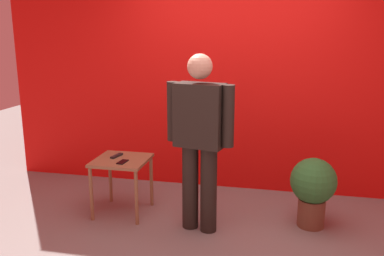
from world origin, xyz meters
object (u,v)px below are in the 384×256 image
at_px(cell_phone, 123,162).
at_px(side_table, 122,167).
at_px(potted_plant, 313,187).
at_px(tv_remote, 117,156).
at_px(standing_person, 200,135).

bearing_deg(cell_phone, side_table, 123.70).
distance_m(cell_phone, potted_plant, 1.87).
bearing_deg(tv_remote, cell_phone, -38.18).
bearing_deg(potted_plant, tv_remote, -179.02).
distance_m(standing_person, potted_plant, 1.21).
relative_size(tv_remote, potted_plant, 0.25).
xyz_separation_m(cell_phone, tv_remote, (-0.13, 0.16, 0.01)).
bearing_deg(standing_person, tv_remote, 165.05).
bearing_deg(standing_person, cell_phone, 174.10).
height_order(standing_person, potted_plant, standing_person).
height_order(side_table, potted_plant, potted_plant).
distance_m(side_table, potted_plant, 1.91).
distance_m(standing_person, side_table, 0.97).
distance_m(standing_person, tv_remote, 1.02).
height_order(side_table, cell_phone, cell_phone).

